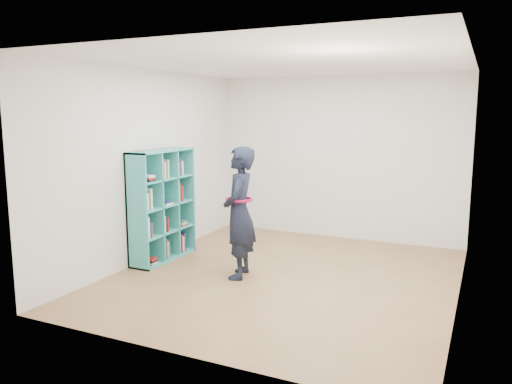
% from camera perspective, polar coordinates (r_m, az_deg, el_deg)
% --- Properties ---
extents(floor, '(4.50, 4.50, 0.00)m').
position_cam_1_polar(floor, '(6.30, 3.28, -9.66)').
color(floor, brown).
rests_on(floor, ground).
extents(ceiling, '(4.50, 4.50, 0.00)m').
position_cam_1_polar(ceiling, '(5.99, 3.51, 14.61)').
color(ceiling, white).
rests_on(ceiling, wall_back).
extents(wall_left, '(0.02, 4.50, 2.60)m').
position_cam_1_polar(wall_left, '(6.99, -12.04, 2.95)').
color(wall_left, silver).
rests_on(wall_left, floor).
extents(wall_right, '(0.02, 4.50, 2.60)m').
position_cam_1_polar(wall_right, '(5.59, 22.80, 0.97)').
color(wall_right, silver).
rests_on(wall_right, floor).
extents(wall_back, '(4.00, 0.02, 2.60)m').
position_cam_1_polar(wall_back, '(8.13, 9.29, 3.86)').
color(wall_back, silver).
rests_on(wall_back, floor).
extents(wall_front, '(4.00, 0.02, 2.60)m').
position_cam_1_polar(wall_front, '(4.03, -8.55, -1.32)').
color(wall_front, silver).
rests_on(wall_front, floor).
extents(bookshelf, '(0.33, 1.14, 1.52)m').
position_cam_1_polar(bookshelf, '(6.99, -10.83, -1.63)').
color(bookshelf, teal).
rests_on(bookshelf, floor).
extents(person, '(0.53, 0.67, 1.62)m').
position_cam_1_polar(person, '(6.10, -1.92, -2.37)').
color(person, black).
rests_on(person, floor).
extents(smartphone, '(0.06, 0.09, 0.14)m').
position_cam_1_polar(smartphone, '(6.19, -3.15, -1.21)').
color(smartphone, silver).
rests_on(smartphone, person).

